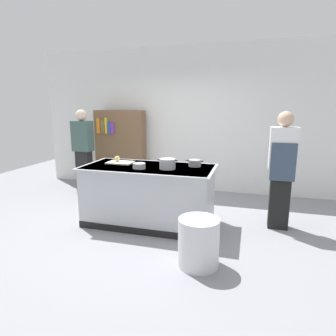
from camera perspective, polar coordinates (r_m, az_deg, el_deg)
name	(u,v)px	position (r m, az deg, el deg)	size (l,w,h in m)	color
ground_plane	(149,223)	(4.65, -3.71, -10.62)	(10.00, 10.00, 0.00)	gray
back_wall	(181,120)	(6.31, 2.61, 9.40)	(6.40, 0.12, 3.00)	white
counter_island	(149,194)	(4.49, -3.79, -5.13)	(1.98, 0.98, 0.90)	#B7BABF
cutting_board	(120,162)	(4.69, -9.29, 1.07)	(0.40, 0.28, 0.02)	silver
onion	(117,159)	(4.74, -9.90, 1.82)	(0.09, 0.09, 0.09)	tan
stock_pot	(167,164)	(4.19, -0.11, 0.83)	(0.30, 0.23, 0.15)	#B7BABF
sauce_pan	(195,163)	(4.39, 5.25, 0.96)	(0.25, 0.19, 0.10)	#99999E
mixing_bowl	(139,166)	(4.24, -5.67, 0.41)	(0.18, 0.18, 0.08)	#B7BABF
trash_bin	(199,242)	(3.42, 5.99, -14.23)	(0.47, 0.47, 0.56)	silver
person_chef	(282,168)	(4.51, 21.35, 0.01)	(0.38, 0.25, 1.72)	black
person_guest	(83,150)	(6.14, -16.21, 3.34)	(0.38, 0.24, 1.72)	black
bookshelf	(121,149)	(6.52, -9.26, 3.63)	(1.10, 0.31, 1.70)	brown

